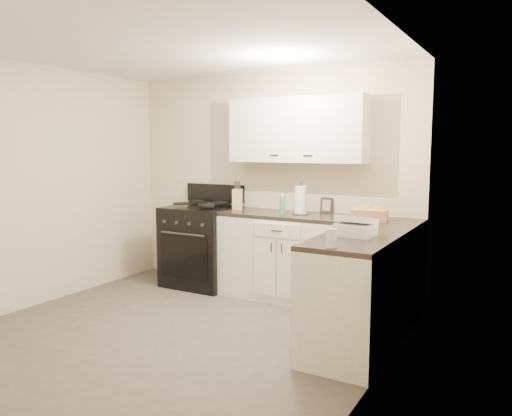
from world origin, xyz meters
The scene contains 20 objects.
floor centered at (0.00, 0.00, 0.00)m, with size 3.60×3.60×0.00m, color #473F38.
ceiling centered at (0.00, 0.00, 2.50)m, with size 3.60×3.60×0.00m, color white.
wall_back centered at (0.00, 1.80, 1.25)m, with size 3.60×3.60×0.00m, color beige.
wall_right centered at (1.80, 0.00, 1.25)m, with size 3.60×3.60×0.00m, color beige.
wall_left centered at (-1.80, 0.00, 1.25)m, with size 3.60×3.60×0.00m, color beige.
base_cabinets_back centered at (0.43, 1.50, 0.45)m, with size 1.55×0.60×0.90m, color white.
base_cabinets_right centered at (1.50, 0.85, 0.45)m, with size 0.60×1.90×0.90m, color white.
countertop_back centered at (0.43, 1.50, 0.92)m, with size 1.55×0.60×0.04m, color black.
countertop_right centered at (1.50, 0.85, 0.92)m, with size 0.60×1.90×0.04m, color black.
upper_cabinets centered at (0.43, 1.65, 1.84)m, with size 1.55×0.30×0.70m, color silver.
stove centered at (-0.73, 1.48, 0.46)m, with size 0.81×0.69×0.98m, color black.
knife_block centered at (-0.27, 1.54, 1.06)m, with size 0.11×0.10×0.24m, color tan.
paper_towel centered at (0.54, 1.51, 1.09)m, with size 0.12×0.12×0.30m, color white.
soap_bottle centered at (0.35, 1.47, 1.04)m, with size 0.06×0.06×0.19m, color green.
picture_frame centered at (0.74, 1.76, 1.02)m, with size 0.14×0.02×0.17m, color black.
wicker_basket centered at (1.32, 1.42, 1.00)m, with size 0.34×0.22×0.11m, color tan.
countertop_grill centered at (1.48, 0.53, 0.99)m, with size 0.28×0.26×0.10m, color white.
glass_jar centered at (1.47, 0.00, 1.01)m, with size 0.08×0.08×0.13m, color silver.
oven_mitt_near centered at (1.18, 0.18, 0.45)m, with size 0.02×0.16×0.27m, color black.
oven_mitt_far centered at (1.18, 0.53, 0.46)m, with size 0.02×0.14×0.24m, color black.
Camera 1 is at (2.74, -3.32, 1.65)m, focal length 35.00 mm.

